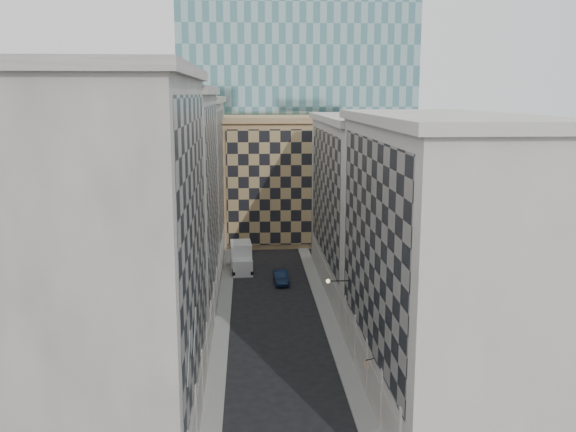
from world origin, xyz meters
name	(u,v)px	position (x,y,z in m)	size (l,w,h in m)	color
sidewalk_west	(222,326)	(-5.25, 30.00, 0.07)	(1.50, 100.00, 0.15)	gray
sidewalk_east	(330,324)	(5.25, 30.00, 0.07)	(1.50, 100.00, 0.15)	gray
bldg_left_a	(117,259)	(-10.88, 11.00, 11.82)	(10.80, 22.80, 23.70)	gray
bldg_left_b	(163,206)	(-10.88, 33.00, 11.32)	(10.80, 22.80, 22.70)	gray
bldg_left_c	(184,181)	(-10.88, 55.00, 10.83)	(10.80, 22.80, 21.70)	gray
bldg_right_a	(437,260)	(10.88, 15.00, 10.32)	(10.80, 26.80, 20.70)	#B6B1A7
bldg_right_b	(367,204)	(10.89, 42.00, 9.85)	(10.80, 28.80, 19.70)	#B6B1A7
tan_block	(278,178)	(2.00, 67.90, 9.44)	(16.80, 14.80, 18.80)	#9E7C53
church_tower	(262,64)	(0.00, 82.00, 26.95)	(7.20, 7.20, 51.50)	#312A26
flagpoles_left	(192,344)	(-5.90, 6.00, 8.00)	(0.10, 6.33, 2.33)	gray
bracket_lamp	(330,281)	(4.38, 24.00, 6.20)	(1.98, 0.36, 0.36)	black
box_truck	(241,259)	(-3.53, 50.24, 1.51)	(2.94, 6.46, 3.47)	silver
dark_car	(281,277)	(1.18, 44.13, 0.77)	(1.62, 4.65, 1.53)	#0E1B33
shop_sign	(367,364)	(5.42, 12.03, 3.84)	(0.69, 0.59, 0.69)	black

